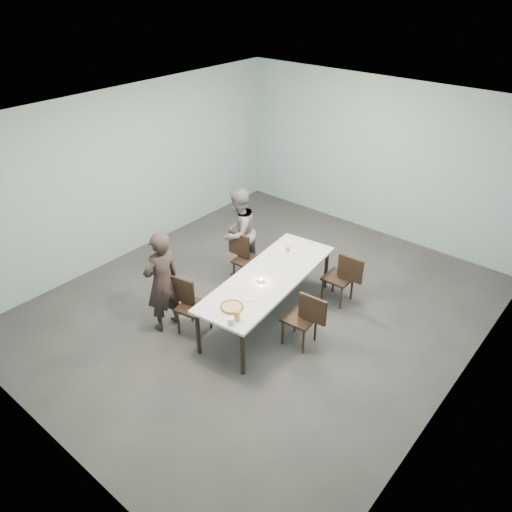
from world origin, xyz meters
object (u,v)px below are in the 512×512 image
Objects in this scene: tealight at (261,281)px; water_tumbler at (230,321)px; diner_far at (239,232)px; table at (268,279)px; amber_tumbler at (288,249)px; side_plate at (251,298)px; beer_glass at (237,316)px; chair_far_left at (244,255)px; chair_near_right at (305,316)px; chair_near_left at (189,302)px; diner_near at (162,282)px; pizza at (232,307)px; chair_far_right at (343,276)px.

water_tumbler is at bearing -72.47° from tealight.
table is at bearing 52.31° from diner_far.
amber_tumbler is (-0.22, 0.94, 0.02)m from tealight.
tealight is (-0.31, 1.00, -0.02)m from water_tumbler.
side_plate is 1.20× the size of beer_glass.
chair_far_left is at bearing 50.44° from diner_far.
chair_far_left reaches higher than tealight.
tealight is at bearing 107.53° from water_tumbler.
tealight is at bearing -76.84° from amber_tumbler.
beer_glass is at bearing -72.32° from table.
amber_tumbler is (-1.00, 0.92, 0.29)m from chair_near_right.
water_tumbler is 1.61× the size of tealight.
amber_tumbler is (-0.53, 1.94, -0.01)m from water_tumbler.
side_plate is 2.25× the size of amber_tumbler.
table is 1.21m from chair_near_left.
beer_glass is (0.18, -0.48, 0.07)m from side_plate.
diner_near is (-0.09, -1.68, 0.29)m from chair_far_left.
diner_near is 4.67× the size of pizza.
chair_far_left reaches higher than table.
chair_far_left is at bearing 16.98° from chair_far_right.
chair_far_left reaches higher than water_tumbler.
chair_far_left is at bearing -162.95° from amber_tumbler.
beer_glass is 1.91m from amber_tumbler.
chair_far_right is 5.80× the size of beer_glass.
beer_glass is at bearing 98.54° from diner_near.
chair_far_right is 2.18m from beer_glass.
pizza is at bearing 129.35° from water_tumbler.
amber_tumbler is (-0.32, 1.68, 0.02)m from pizza.
side_plate is at bearing 39.07° from diner_far.
chair_far_right is 1.92m from diner_far.
diner_far is 1.00m from amber_tumbler.
tealight is at bearing -2.73° from chair_near_right.
diner_near reaches higher than amber_tumbler.
chair_far_left is 2.08m from beer_glass.
table is 29.86× the size of water_tumbler.
amber_tumbler reaches higher than pizza.
chair_near_left and chair_far_left have the same top height.
amber_tumbler is at bearing 100.83° from pizza.
table is 0.61m from side_plate.
chair_near_left reaches higher than tealight.
diner_far is 2.43m from water_tumbler.
chair_near_left reaches higher than table.
diner_far is at bearing 9.53° from chair_far_right.
beer_glass is (-0.31, -2.13, 0.32)m from chair_far_right.
chair_near_left is at bearing 54.99° from chair_far_right.
chair_near_left is at bearing -105.70° from amber_tumbler.
chair_near_right is (1.73, -0.70, 0.00)m from chair_far_left.
chair_near_right is 2.09m from diner_near.
beer_glass is (0.34, -1.07, 0.13)m from table.
chair_near_left is at bearing -176.57° from pizza.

